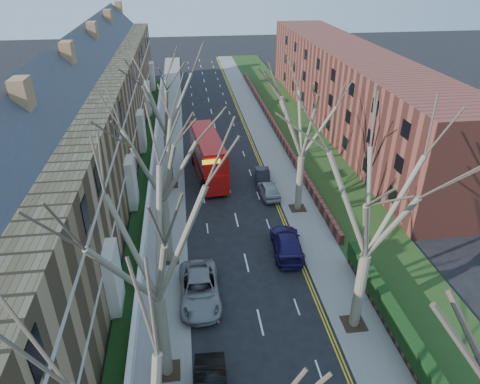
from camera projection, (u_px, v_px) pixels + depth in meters
name	position (u px, v px, depth m)	size (l,w,h in m)	color
pavement_left	(169.00, 144.00, 52.09)	(3.00, 102.00, 0.12)	slate
pavement_right	(266.00, 139.00, 53.47)	(3.00, 102.00, 0.12)	slate
terrace_left	(85.00, 127.00, 41.62)	(9.70, 78.00, 13.60)	olive
flats_right	(348.00, 88.00, 55.89)	(13.97, 54.00, 10.00)	brown
front_wall_left	(152.00, 169.00, 44.68)	(0.30, 78.00, 1.00)	white
grass_verge_right	(301.00, 137.00, 53.95)	(6.00, 102.00, 0.06)	#1F3914
tree_left_mid	(150.00, 228.00, 18.89)	(10.50, 10.50, 14.71)	#756954
tree_left_far	(158.00, 147.00, 27.72)	(10.15, 10.15, 14.22)	#756954
tree_left_dist	(163.00, 92.00, 37.99)	(10.50, 10.50, 14.71)	#756954
tree_right_mid	(377.00, 190.00, 21.94)	(10.50, 10.50, 14.71)	#756954
tree_right_far	(305.00, 111.00, 34.25)	(10.15, 10.15, 14.22)	#756954
double_decker_bus	(208.00, 157.00, 43.64)	(3.39, 10.48, 4.33)	#B10F0C
car_left_far	(200.00, 289.00, 28.24)	(2.65, 5.75, 1.60)	gray
car_right_near	(287.00, 243.00, 32.82)	(2.17, 5.34, 1.55)	#1E164E
car_right_mid	(268.00, 189.00, 40.62)	(1.68, 4.17, 1.42)	#9B9EA3
car_right_far	(262.00, 175.00, 43.42)	(1.37, 3.93, 1.30)	black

